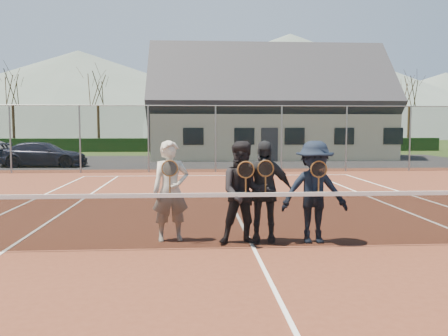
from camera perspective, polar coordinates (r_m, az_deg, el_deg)
The scene contains 21 objects.
ground at distance 27.90m, azimuth -1.65°, elevation 0.75°, with size 220.00×220.00×0.00m, color #2A4017.
court_surface at distance 8.13m, azimuth 3.55°, elevation -9.65°, with size 30.00×30.00×0.02m, color #562819.
tarmac_carpark at distance 28.04m, azimuth -9.84°, elevation 0.71°, with size 40.00×12.00×0.01m, color black.
hedge_row at distance 39.85m, azimuth -2.28°, elevation 2.82°, with size 40.00×1.20×1.10m, color black.
hill_west at distance 105.80m, azimuth -17.02°, elevation 8.54°, with size 110.00×110.00×18.00m, color #526359.
hill_centre at distance 105.31m, azimuth 7.91°, elevation 9.82°, with size 120.00×120.00×22.00m, color slate.
hill_east at distance 117.17m, azimuth 25.03°, elevation 6.95°, with size 90.00×90.00×14.00m, color slate.
car_c at distance 26.05m, azimuth -20.88°, elevation 1.52°, with size 1.78×4.38×1.27m, color black.
court_markings at distance 8.13m, azimuth 3.55°, elevation -9.55°, with size 11.03×23.83×0.01m.
tennis_net at distance 8.02m, azimuth 3.57°, elevation -5.99°, with size 11.68×0.08×1.10m.
perimeter_fence at distance 21.34m, azimuth -1.02°, elevation 3.55°, with size 30.07×0.07×3.02m.
clubhouse at distance 32.25m, azimuth 5.27°, elevation 8.40°, with size 15.60×8.20×7.70m.
tree_a at distance 43.63m, azimuth -24.16°, elevation 9.47°, with size 3.20×3.20×7.77m.
tree_b at distance 41.75m, azimuth -14.98°, elevation 9.95°, with size 3.20×3.20×7.77m.
tree_c at distance 41.08m, azimuth 0.50°, elevation 10.20°, with size 3.20×3.20×7.77m.
tree_d at distance 42.99m, azimuth 14.11°, elevation 9.82°, with size 3.20×3.20×7.77m.
tree_e at distance 45.17m, azimuth 21.48°, elevation 9.39°, with size 3.20×3.20×7.77m.
player_a at distance 8.52m, azimuth -6.43°, elevation -2.75°, with size 0.73×0.56×1.80m.
player_b at distance 8.21m, azimuth 2.42°, elevation -3.02°, with size 0.89×0.70×1.80m.
player_c at distance 8.47m, azimuth 4.73°, elevation -2.78°, with size 1.11×0.59×1.80m.
player_d at distance 8.47m, azimuth 10.82°, elevation -2.86°, with size 1.18×0.70×1.80m.
Camera 1 is at (-1.01, -7.80, 2.07)m, focal length 38.00 mm.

